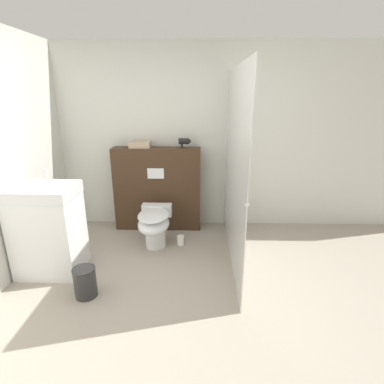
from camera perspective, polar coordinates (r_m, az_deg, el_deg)
The scene contains 10 objects.
ground_plane at distance 2.83m, azimuth -5.31°, elevation -22.83°, with size 12.00×12.00×0.00m, color #9E9384.
wall_back at distance 4.22m, azimuth -2.58°, elevation 10.07°, with size 8.00×0.06×2.50m.
partition_panel at distance 4.21m, azimuth -6.58°, elevation 0.57°, with size 1.19×0.24×1.16m.
shower_glass at distance 3.28m, azimuth 8.05°, elevation 4.10°, with size 0.04×1.95×2.12m.
toilet at distance 3.73m, azimuth -7.15°, elevation -6.20°, with size 0.38×0.62×0.49m.
sink_vanity at distance 3.53m, azimuth -25.70°, elevation -6.46°, with size 0.65×0.51×1.11m.
hair_drier at distance 4.01m, azimuth -1.42°, elevation 9.63°, with size 0.17×0.08×0.13m.
folded_towel at distance 4.12m, azimuth -9.86°, elevation 8.90°, with size 0.28×0.19×0.08m.
spare_toilet_roll at distance 3.90m, azimuth -2.21°, elevation -9.15°, with size 0.09×0.09×0.12m.
waste_bin at distance 3.14m, azimuth -19.70°, elevation -15.87°, with size 0.21×0.21×0.30m.
Camera 1 is at (0.30, -2.11, 1.86)m, focal length 28.00 mm.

